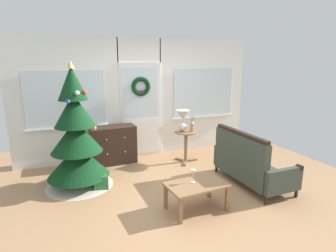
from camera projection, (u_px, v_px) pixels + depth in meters
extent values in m
plane|color=#AD7F56|center=(178.00, 194.00, 4.47)|extent=(6.76, 6.76, 0.00)
cube|color=white|center=(66.00, 103.00, 5.53)|extent=(2.15, 0.08, 2.55)
cube|color=white|center=(202.00, 96.00, 6.61)|extent=(2.15, 0.08, 2.55)
cube|color=white|center=(139.00, 50.00, 5.83)|extent=(0.94, 0.08, 0.50)
cube|color=silver|center=(141.00, 110.00, 6.09)|extent=(0.90, 0.05, 2.05)
cube|color=white|center=(142.00, 136.00, 6.20)|extent=(0.78, 0.02, 0.80)
cube|color=silver|center=(141.00, 93.00, 5.98)|extent=(0.78, 0.01, 1.10)
cube|color=silver|center=(66.00, 99.00, 5.46)|extent=(1.50, 0.01, 1.10)
cube|color=silver|center=(203.00, 93.00, 6.54)|extent=(1.50, 0.01, 1.10)
cube|color=silver|center=(68.00, 128.00, 5.58)|extent=(1.59, 0.06, 0.03)
cube|color=silver|center=(203.00, 117.00, 6.66)|extent=(1.59, 0.06, 0.03)
torus|color=black|center=(141.00, 87.00, 5.92)|extent=(0.41, 0.09, 0.41)
cube|color=red|center=(141.00, 93.00, 5.93)|extent=(0.10, 0.02, 0.10)
cylinder|color=#4C331E|center=(79.00, 179.00, 4.76)|extent=(0.10, 0.10, 0.24)
cone|color=beige|center=(80.00, 183.00, 4.78)|extent=(1.12, 1.12, 0.10)
cone|color=#0F3819|center=(78.00, 161.00, 4.69)|extent=(1.02, 1.02, 0.54)
cone|color=#0F3819|center=(76.00, 136.00, 4.59)|extent=(0.84, 0.84, 0.54)
cone|color=#0F3819|center=(74.00, 110.00, 4.49)|extent=(0.65, 0.65, 0.54)
cone|color=#0F3819|center=(72.00, 83.00, 4.39)|extent=(0.47, 0.47, 0.54)
cone|color=#E0BC4C|center=(70.00, 64.00, 4.32)|extent=(0.12, 0.12, 0.12)
sphere|color=red|center=(80.00, 129.00, 4.91)|extent=(0.07, 0.07, 0.07)
sphere|color=gold|center=(72.00, 99.00, 4.66)|extent=(0.07, 0.07, 0.07)
sphere|color=silver|center=(77.00, 93.00, 4.25)|extent=(0.07, 0.07, 0.07)
sphere|color=#264CB2|center=(68.00, 101.00, 4.23)|extent=(0.07, 0.07, 0.07)
sphere|color=red|center=(84.00, 92.00, 4.39)|extent=(0.08, 0.08, 0.08)
sphere|color=gold|center=(94.00, 128.00, 4.66)|extent=(0.07, 0.07, 0.07)
cube|color=black|center=(113.00, 145.00, 5.76)|extent=(0.92, 0.47, 0.78)
sphere|color=tan|center=(106.00, 140.00, 5.45)|extent=(0.03, 0.03, 0.03)
sphere|color=tan|center=(124.00, 138.00, 5.59)|extent=(0.03, 0.03, 0.03)
sphere|color=tan|center=(107.00, 154.00, 5.52)|extent=(0.03, 0.03, 0.03)
sphere|color=tan|center=(125.00, 152.00, 5.66)|extent=(0.03, 0.03, 0.03)
cylinder|color=black|center=(296.00, 193.00, 4.36)|extent=(0.05, 0.05, 0.14)
cylinder|color=black|center=(242.00, 164.00, 5.58)|extent=(0.05, 0.05, 0.14)
cylinder|color=black|center=(266.00, 200.00, 4.14)|extent=(0.05, 0.05, 0.14)
cylinder|color=black|center=(216.00, 168.00, 5.36)|extent=(0.05, 0.05, 0.14)
cube|color=#384238|center=(253.00, 172.00, 4.83)|extent=(0.75, 1.31, 0.14)
cube|color=#384238|center=(240.00, 153.00, 4.63)|extent=(0.15, 1.30, 0.62)
cube|color=black|center=(241.00, 133.00, 4.55)|extent=(0.11, 1.27, 0.06)
cube|color=#384238|center=(284.00, 181.00, 4.18)|extent=(0.66, 0.10, 0.38)
cylinder|color=black|center=(299.00, 167.00, 4.25)|extent=(0.09, 0.09, 0.09)
cube|color=#384238|center=(230.00, 153.00, 5.42)|extent=(0.66, 0.10, 0.38)
cylinder|color=black|center=(243.00, 143.00, 5.49)|extent=(0.09, 0.09, 0.09)
cylinder|color=#8E6642|center=(186.00, 132.00, 5.75)|extent=(0.48, 0.48, 0.02)
cylinder|color=#8E6642|center=(186.00, 147.00, 5.83)|extent=(0.07, 0.07, 0.64)
cube|color=#8E6642|center=(192.00, 160.00, 5.95)|extent=(0.20, 0.05, 0.04)
cube|color=#8E6642|center=(180.00, 159.00, 5.99)|extent=(0.14, 0.20, 0.04)
cube|color=#8E6642|center=(185.00, 164.00, 5.74)|extent=(0.14, 0.20, 0.04)
sphere|color=silver|center=(183.00, 127.00, 5.74)|extent=(0.16, 0.16, 0.16)
cylinder|color=silver|center=(183.00, 121.00, 5.71)|extent=(0.02, 0.02, 0.06)
cone|color=silver|center=(183.00, 115.00, 5.68)|extent=(0.28, 0.28, 0.20)
cylinder|color=tan|center=(192.00, 128.00, 5.71)|extent=(0.09, 0.09, 0.16)
sphere|color=tan|center=(192.00, 124.00, 5.69)|extent=(0.10, 0.10, 0.10)
cylinder|color=#4C7042|center=(191.00, 119.00, 5.66)|extent=(0.07, 0.01, 0.17)
cylinder|color=#4C7042|center=(192.00, 119.00, 5.67)|extent=(0.01, 0.01, 0.18)
cylinder|color=#4C7042|center=(193.00, 119.00, 5.68)|extent=(0.07, 0.01, 0.17)
cube|color=#8E6642|center=(197.00, 185.00, 3.94)|extent=(0.88, 0.59, 0.03)
cube|color=#8E6642|center=(180.00, 211.00, 3.63)|extent=(0.05, 0.05, 0.36)
cube|color=#8E6642|center=(227.00, 198.00, 3.96)|extent=(0.05, 0.05, 0.36)
cube|color=#8E6642|center=(166.00, 197.00, 4.01)|extent=(0.05, 0.05, 0.36)
cube|color=#8E6642|center=(209.00, 186.00, 4.34)|extent=(0.05, 0.05, 0.36)
cylinder|color=silver|center=(193.00, 182.00, 3.98)|extent=(0.06, 0.06, 0.01)
cylinder|color=silver|center=(193.00, 179.00, 3.97)|extent=(0.01, 0.01, 0.10)
cone|color=silver|center=(193.00, 173.00, 3.95)|extent=(0.08, 0.08, 0.09)
cube|color=#266633|center=(100.00, 182.00, 4.64)|extent=(0.23, 0.21, 0.23)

